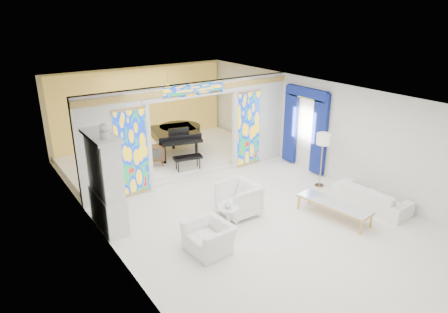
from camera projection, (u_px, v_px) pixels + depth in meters
floor at (231, 202)px, 11.07m from camera, size 12.00×12.00×0.00m
ceiling at (232, 95)px, 10.01m from camera, size 7.00×12.00×0.02m
wall_back at (141, 107)px, 15.18m from camera, size 7.00×0.02×3.00m
wall_left at (101, 182)px, 8.70m from camera, size 0.02×12.00×3.00m
wall_right at (323, 129)px, 12.38m from camera, size 0.02×12.00×3.00m
partition_wall at (193, 128)px, 12.03m from camera, size 7.00×0.22×3.00m
stained_glass_left at (132, 153)px, 11.00m from camera, size 0.90×0.04×2.40m
stained_glass_right at (249, 129)px, 13.14m from camera, size 0.90×0.04×2.40m
stained_glass_transom at (194, 90)px, 11.54m from camera, size 2.00×0.04×0.34m
alcove_platform at (165, 156)px, 14.21m from camera, size 6.80×3.80×0.18m
gold_curtain_back at (142, 107)px, 15.09m from camera, size 6.70×0.10×2.90m
chandelier at (168, 87)px, 13.37m from camera, size 0.48×0.48×0.30m
blue_drapes at (305, 122)px, 12.84m from camera, size 0.14×1.85×2.65m
china_cabinet at (106, 183)px, 9.42m from camera, size 0.56×1.46×2.72m
armchair_left at (209, 237)px, 8.77m from camera, size 0.95×1.07×0.65m
armchair_right at (239, 199)px, 10.25m from camera, size 0.95×0.93×0.86m
sofa at (371, 196)px, 10.70m from camera, size 0.92×2.09×0.60m
side_table at (228, 216)px, 9.51m from camera, size 0.65×0.65×0.62m
vase at (228, 204)px, 9.40m from camera, size 0.18×0.18×0.17m
coffee_table at (334, 204)px, 10.09m from camera, size 0.91×1.99×0.43m
floor_lamp at (323, 142)px, 11.54m from camera, size 0.50×0.50×1.65m
grand_piano at (178, 133)px, 13.97m from camera, size 2.13×2.90×1.12m
tv_console at (155, 153)px, 12.92m from camera, size 0.68×0.56×0.68m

